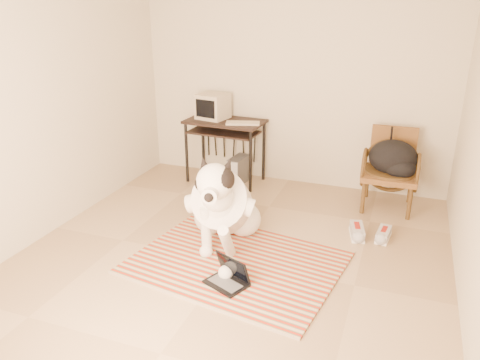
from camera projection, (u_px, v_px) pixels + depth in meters
The scene contains 15 objects.
floor at pixel (229, 261), 4.43m from camera, with size 4.50×4.50×0.00m, color tan.
wall_back at pixel (293, 81), 5.91m from camera, with size 4.50×4.50×0.00m, color beige.
wall_front at pixel (32, 247), 1.97m from camera, with size 4.50×4.50×0.00m, color beige.
wall_left at pixel (38, 105), 4.58m from camera, with size 4.50×4.50×0.00m, color beige.
rug at pixel (236, 262), 4.39m from camera, with size 2.06×1.69×0.02m.
dog at pixel (223, 206), 4.60m from camera, with size 0.72×1.41×1.06m.
laptop at pixel (229, 277), 4.04m from camera, with size 0.42×0.37×0.25m.
computer_desk at pixel (225, 129), 6.11m from camera, with size 1.04×0.62×0.84m.
crt_monitor at pixel (213, 106), 6.12m from camera, with size 0.42×0.41×0.32m.
desk_keyboard at pixel (243, 123), 5.89m from camera, with size 0.42×0.16×0.03m, color #BEB195.
pc_tower at pixel (238, 170), 6.23m from camera, with size 0.20×0.40×0.36m.
rattan_chair at pixel (390, 169), 5.45m from camera, with size 0.61×0.59×0.92m.
backpack at pixel (394, 159), 5.33m from camera, with size 0.55×0.48×0.40m.
sneaker_left at pixel (357, 232), 4.88m from camera, with size 0.20×0.35×0.12m.
sneaker_right at pixel (383, 235), 4.83m from camera, with size 0.15×0.31×0.11m.
Camera 1 is at (1.42, -3.58, 2.34)m, focal length 35.00 mm.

